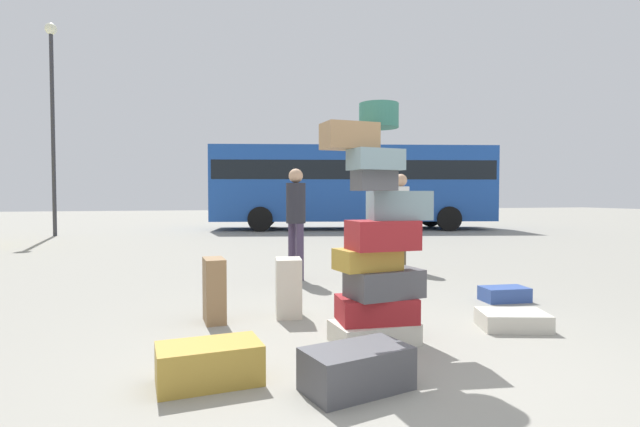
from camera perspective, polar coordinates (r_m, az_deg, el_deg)
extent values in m
plane|color=gray|center=(3.92, 8.34, -17.25)|extent=(80.00, 80.00, 0.00)
cube|color=beige|center=(4.37, 6.45, -13.92)|extent=(0.76, 0.52, 0.18)
cube|color=maroon|center=(4.35, 6.71, -11.26)|extent=(0.70, 0.46, 0.22)
cube|color=#4C4C51|center=(4.30, 7.66, -8.23)|extent=(0.69, 0.50, 0.25)
cube|color=#B28C33|center=(4.22, 5.69, -5.45)|extent=(0.59, 0.43, 0.19)
cube|color=maroon|center=(4.15, 7.46, -2.56)|extent=(0.59, 0.40, 0.25)
cube|color=gray|center=(4.27, 9.38, 0.96)|extent=(0.56, 0.39, 0.25)
cube|color=#4C4C51|center=(3.96, 6.48, 3.92)|extent=(0.37, 0.26, 0.17)
cube|color=gray|center=(3.93, 6.66, 6.39)|extent=(0.45, 0.32, 0.17)
cube|color=olive|center=(3.95, 3.52, 9.18)|extent=(0.46, 0.32, 0.21)
cylinder|color=#26594C|center=(4.27, 7.03, 11.51)|extent=(0.34, 0.34, 0.21)
cube|color=olive|center=(5.07, -12.52, -8.93)|extent=(0.23, 0.39, 0.66)
cube|color=#334F99|center=(6.37, 21.16, -8.96)|extent=(0.57, 0.36, 0.17)
cube|color=beige|center=(5.18, -3.78, -8.81)|extent=(0.31, 0.37, 0.63)
cube|color=#4C4C51|center=(3.36, 4.40, -17.98)|extent=(0.78, 0.57, 0.29)
cube|color=#B28C33|center=(3.54, -13.10, -17.03)|extent=(0.74, 0.48, 0.28)
cube|color=beige|center=(5.14, 22.03, -11.72)|extent=(0.72, 0.59, 0.16)
cylinder|color=brown|center=(8.64, 9.86, -3.78)|extent=(0.12, 0.12, 0.82)
cylinder|color=brown|center=(8.44, 9.30, -3.91)|extent=(0.12, 0.12, 0.82)
cylinder|color=white|center=(8.50, 9.61, 1.05)|extent=(0.30, 0.30, 0.64)
sphere|color=tan|center=(8.50, 9.63, 3.94)|extent=(0.22, 0.22, 0.22)
cylinder|color=#3F334C|center=(7.50, -3.36, -4.45)|extent=(0.12, 0.12, 0.87)
cylinder|color=#3F334C|center=(7.32, -2.42, -4.62)|extent=(0.12, 0.12, 0.87)
cylinder|color=#26262D|center=(7.36, -2.90, 1.25)|extent=(0.30, 0.30, 0.62)
sphere|color=tan|center=(7.37, -2.91, 4.52)|extent=(0.22, 0.22, 0.22)
cube|color=#1E4CA5|center=(18.62, 3.81, 3.54)|extent=(10.91, 4.68, 2.80)
cube|color=black|center=(18.64, 3.82, 5.05)|extent=(10.70, 4.65, 0.70)
cylinder|color=black|center=(20.52, 13.04, -0.27)|extent=(0.93, 0.43, 0.90)
cylinder|color=black|center=(18.12, 15.15, -0.60)|extent=(0.93, 0.43, 0.90)
cylinder|color=black|center=(19.83, -6.56, -0.31)|extent=(0.93, 0.43, 0.90)
cylinder|color=black|center=(17.34, -7.15, -0.67)|extent=(0.93, 0.43, 0.90)
cylinder|color=#333338|center=(17.63, -29.27, 8.17)|extent=(0.12, 0.12, 6.46)
sphere|color=#F2F2CC|center=(18.30, -29.47, 18.65)|extent=(0.36, 0.36, 0.36)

